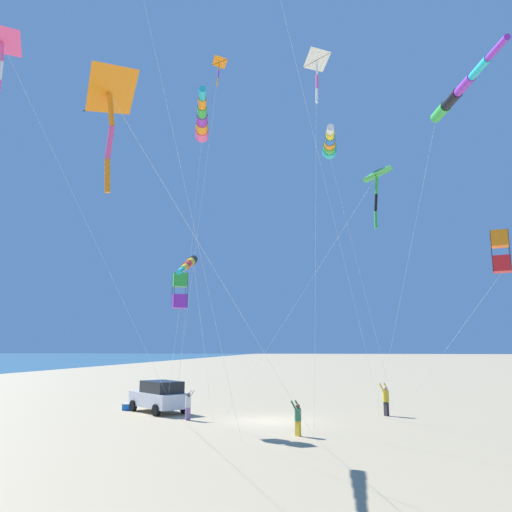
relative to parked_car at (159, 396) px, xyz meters
The scene contains 17 objects.
ground_plane 7.40m from the parked_car, 160.93° to the left, with size 600.00×600.00×0.00m, color tan.
parked_car is the anchor object (origin of this frame).
cooler_box 2.53m from the parked_car, 19.15° to the right, with size 0.62×0.42×0.42m.
person_adult_flyer 13.33m from the parked_car, behind, with size 0.60×0.64×1.80m.
person_child_green_jacket 3.83m from the parked_car, 132.62° to the left, with size 0.55×0.55×1.56m.
person_child_grey_jacket 11.11m from the parked_car, 141.91° to the left, with size 0.54×0.52×1.50m.
kite_delta_small_distant 19.47m from the parked_car, 130.26° to the left, with size 4.49×7.13×19.39m.
kite_box_green_low_center 8.05m from the parked_car, 117.76° to the left, with size 2.46×4.88×7.63m.
kite_windsock_orange_high_right 16.53m from the parked_car, 132.78° to the left, with size 4.34×10.57×17.16m.
kite_windsock_yellow_midlevel 13.38m from the parked_car, 113.75° to the left, with size 1.69×11.98×7.83m.
kite_delta_purple_drifting 21.72m from the parked_car, 104.62° to the left, with size 5.14×12.72×10.55m.
kite_windsock_rainbow_low_near 17.71m from the parked_car, 156.81° to the left, with size 3.95×9.40×14.98m.
kite_delta_long_streamer_right 20.20m from the parked_car, 79.86° to the left, with size 4.32×13.74×16.29m.
kite_delta_long_streamer_left 20.71m from the parked_car, 131.94° to the left, with size 1.20×6.69×15.68m.
kite_delta_checkered_midright 17.98m from the parked_car, 151.61° to the left, with size 9.40×7.98×12.27m.
kite_windsock_teal_far_right 22.62m from the parked_car, 142.93° to the left, with size 2.88×15.92×13.71m.
kite_box_red_high_left 20.34m from the parked_car, 157.39° to the left, with size 4.64×6.04×8.82m.
Camera 1 is at (-3.28, 27.33, 3.82)m, focal length 34.86 mm.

